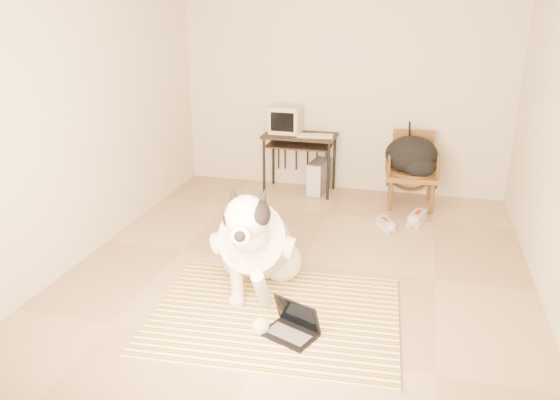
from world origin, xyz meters
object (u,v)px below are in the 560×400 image
at_px(computer_desk, 300,143).
at_px(crt_monitor, 286,119).
at_px(dog, 257,245).
at_px(pc_tower, 319,177).
at_px(backpack, 413,157).
at_px(rattan_chair, 412,169).
at_px(laptop, 293,326).

distance_m(computer_desk, crt_monitor, 0.34).
bearing_deg(dog, pc_tower, 89.18).
bearing_deg(backpack, pc_tower, 170.40).
relative_size(dog, computer_desk, 1.60).
relative_size(computer_desk, rattan_chair, 1.05).
distance_m(dog, backpack, 2.63).
distance_m(computer_desk, rattan_chair, 1.38).
distance_m(dog, laptop, 0.78).
bearing_deg(pc_tower, rattan_chair, -6.09).
height_order(computer_desk, pc_tower, computer_desk).
distance_m(crt_monitor, backpack, 1.60).
relative_size(rattan_chair, backpack, 1.41).
relative_size(crt_monitor, backpack, 0.63).
relative_size(crt_monitor, rattan_chair, 0.45).
height_order(dog, computer_desk, dog).
bearing_deg(rattan_chair, crt_monitor, 173.35).
bearing_deg(laptop, crt_monitor, 104.73).
relative_size(pc_tower, backpack, 0.76).
height_order(dog, rattan_chair, dog).
bearing_deg(dog, computer_desk, 94.73).
distance_m(dog, rattan_chair, 2.69).
bearing_deg(computer_desk, crt_monitor, 155.61).
relative_size(dog, pc_tower, 3.10).
relative_size(computer_desk, pc_tower, 1.94).
distance_m(laptop, rattan_chair, 3.10).
xyz_separation_m(computer_desk, rattan_chair, (1.36, -0.09, -0.20)).
bearing_deg(computer_desk, dog, -85.27).
xyz_separation_m(rattan_chair, backpack, (-0.00, -0.07, 0.16)).
height_order(pc_tower, rattan_chair, rattan_chair).
xyz_separation_m(crt_monitor, backpack, (1.55, -0.25, -0.30)).
relative_size(laptop, crt_monitor, 1.17).
bearing_deg(laptop, backpack, 76.20).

